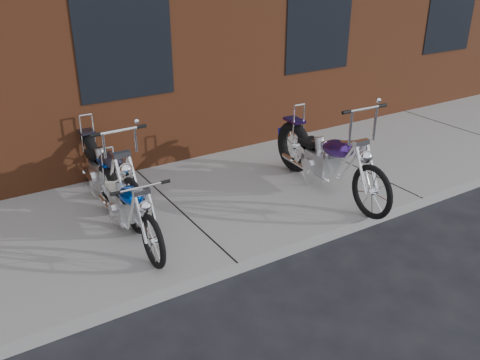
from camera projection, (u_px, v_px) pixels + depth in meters
ground at (238, 275)px, 5.61m from camera, size 120.00×120.00×0.00m
sidewalk at (179, 214)px, 6.74m from camera, size 22.00×3.00×0.15m
chopper_purple at (327, 161)px, 7.05m from camera, size 0.60×2.46×1.38m
chopper_blue at (127, 206)px, 5.96m from camera, size 0.51×2.10×0.91m
chopper_third at (107, 173)px, 6.69m from camera, size 0.59×2.42×1.23m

